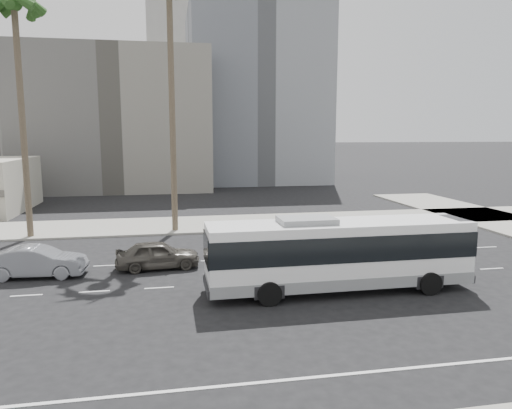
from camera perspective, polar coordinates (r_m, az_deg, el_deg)
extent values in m
plane|color=black|center=(24.26, 2.91, -9.21)|extent=(700.00, 700.00, 0.00)
cube|color=gray|center=(39.04, -2.34, -2.25)|extent=(120.00, 7.00, 0.15)
cube|color=slate|center=(67.81, -16.28, 9.60)|extent=(24.00, 18.00, 18.00)
cube|color=slate|center=(75.86, -0.26, 12.82)|extent=(20.00, 20.00, 26.00)
cube|color=beige|center=(272.88, -9.91, 11.54)|extent=(42.00, 42.00, 44.00)
cube|color=beige|center=(277.51, -10.13, 19.39)|extent=(26.00, 26.00, 32.00)
cube|color=#545A62|center=(258.91, 0.87, 14.71)|extent=(26.00, 26.00, 70.00)
cube|color=#545A62|center=(293.22, 4.61, 12.99)|extent=(22.00, 22.00, 60.00)
cube|color=white|center=(22.67, 9.97, -5.54)|extent=(12.44, 2.80, 2.78)
cube|color=black|center=(22.58, 9.99, -4.62)|extent=(12.50, 2.86, 1.18)
cube|color=gray|center=(23.00, 9.89, -8.52)|extent=(12.46, 2.84, 0.54)
cube|color=gray|center=(21.85, 6.12, -1.97)|extent=(2.58, 1.73, 0.32)
cube|color=#262628|center=(25.06, 22.78, -1.86)|extent=(0.65, 1.93, 0.32)
cylinder|color=black|center=(23.53, 20.26, -8.95)|extent=(1.07, 0.32, 1.07)
cylinder|color=black|center=(25.82, 17.15, -7.25)|extent=(1.07, 0.32, 1.07)
cylinder|color=black|center=(20.82, 1.61, -10.70)|extent=(1.07, 0.32, 1.07)
cylinder|color=black|center=(23.37, 0.19, -8.52)|extent=(1.07, 0.32, 1.07)
imported|color=#4E4A42|center=(26.78, -11.77, -5.94)|extent=(2.18, 4.69, 1.55)
imported|color=gray|center=(27.21, -24.85, -6.28)|extent=(2.01, 4.97, 1.61)
cylinder|color=brown|center=(35.76, -10.07, 10.94)|extent=(0.49, 0.49, 17.92)
cylinder|color=brown|center=(36.71, -26.30, 8.46)|extent=(0.50, 0.50, 15.77)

